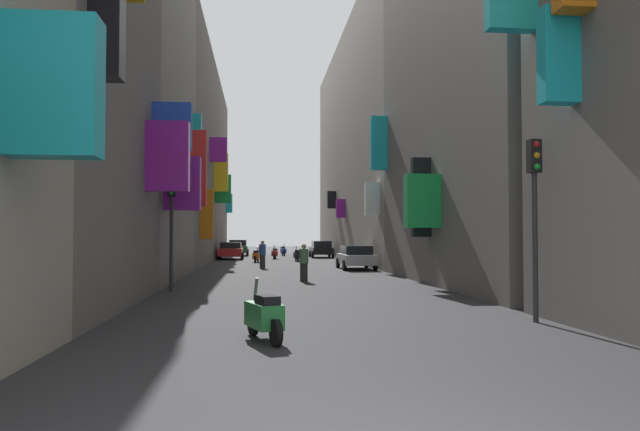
{
  "coord_description": "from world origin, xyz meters",
  "views": [
    {
      "loc": [
        -1.57,
        -4.98,
        1.94
      ],
      "look_at": [
        1.07,
        21.23,
        2.8
      ],
      "focal_mm": 33.9,
      "sensor_mm": 36.0,
      "label": 1
    }
  ],
  "objects_px": {
    "parked_car_green": "(238,247)",
    "parked_car_black": "(321,249)",
    "scooter_orange": "(256,256)",
    "pedestrian_crossing": "(304,263)",
    "scooter_white": "(260,252)",
    "parked_car_silver": "(356,257)",
    "traffic_light_far_corner": "(535,197)",
    "parked_car_red": "(231,250)",
    "traffic_light_near_corner": "(171,212)",
    "scooter_red": "(275,253)",
    "scooter_green": "(264,316)",
    "scooter_black": "(297,255)",
    "pedestrian_near_left": "(263,255)",
    "scooter_blue": "(283,251)"
  },
  "relations": [
    {
      "from": "scooter_red",
      "to": "scooter_white",
      "type": "relative_size",
      "value": 1.03
    },
    {
      "from": "parked_car_green",
      "to": "parked_car_black",
      "type": "bearing_deg",
      "value": -37.53
    },
    {
      "from": "parked_car_silver",
      "to": "scooter_black",
      "type": "distance_m",
      "value": 11.03
    },
    {
      "from": "parked_car_red",
      "to": "scooter_green",
      "type": "height_order",
      "value": "parked_car_red"
    },
    {
      "from": "scooter_blue",
      "to": "traffic_light_far_corner",
      "type": "bearing_deg",
      "value": -84.94
    },
    {
      "from": "scooter_orange",
      "to": "scooter_white",
      "type": "bearing_deg",
      "value": 88.15
    },
    {
      "from": "parked_car_red",
      "to": "parked_car_silver",
      "type": "height_order",
      "value": "parked_car_red"
    },
    {
      "from": "parked_car_red",
      "to": "parked_car_green",
      "type": "distance_m",
      "value": 8.53
    },
    {
      "from": "parked_car_silver",
      "to": "traffic_light_near_corner",
      "type": "bearing_deg",
      "value": -123.88
    },
    {
      "from": "scooter_green",
      "to": "pedestrian_near_left",
      "type": "height_order",
      "value": "pedestrian_near_left"
    },
    {
      "from": "scooter_blue",
      "to": "scooter_black",
      "type": "bearing_deg",
      "value": -87.51
    },
    {
      "from": "scooter_black",
      "to": "traffic_light_far_corner",
      "type": "relative_size",
      "value": 0.47
    },
    {
      "from": "parked_car_green",
      "to": "scooter_orange",
      "type": "relative_size",
      "value": 2.33
    },
    {
      "from": "parked_car_red",
      "to": "parked_car_silver",
      "type": "bearing_deg",
      "value": -62.84
    },
    {
      "from": "traffic_light_near_corner",
      "to": "scooter_blue",
      "type": "bearing_deg",
      "value": 81.55
    },
    {
      "from": "parked_car_green",
      "to": "parked_car_silver",
      "type": "bearing_deg",
      "value": -72.45
    },
    {
      "from": "parked_car_silver",
      "to": "traffic_light_far_corner",
      "type": "height_order",
      "value": "traffic_light_far_corner"
    },
    {
      "from": "parked_car_black",
      "to": "scooter_white",
      "type": "bearing_deg",
      "value": 173.62
    },
    {
      "from": "traffic_light_near_corner",
      "to": "scooter_green",
      "type": "bearing_deg",
      "value": -72.8
    },
    {
      "from": "scooter_orange",
      "to": "pedestrian_crossing",
      "type": "relative_size",
      "value": 1.15
    },
    {
      "from": "scooter_black",
      "to": "traffic_light_far_corner",
      "type": "bearing_deg",
      "value": -83.96
    },
    {
      "from": "scooter_green",
      "to": "pedestrian_crossing",
      "type": "bearing_deg",
      "value": 82.81
    },
    {
      "from": "parked_car_black",
      "to": "parked_car_green",
      "type": "xyz_separation_m",
      "value": [
        -7.34,
        5.64,
        0.02
      ]
    },
    {
      "from": "scooter_orange",
      "to": "parked_car_red",
      "type": "bearing_deg",
      "value": 109.67
    },
    {
      "from": "traffic_light_far_corner",
      "to": "scooter_white",
      "type": "bearing_deg",
      "value": 98.66
    },
    {
      "from": "scooter_orange",
      "to": "pedestrian_crossing",
      "type": "distance_m",
      "value": 18.11
    },
    {
      "from": "parked_car_green",
      "to": "traffic_light_near_corner",
      "type": "distance_m",
      "value": 36.35
    },
    {
      "from": "scooter_white",
      "to": "traffic_light_near_corner",
      "type": "xyz_separation_m",
      "value": [
        -3.14,
        -31.23,
        2.29
      ]
    },
    {
      "from": "scooter_white",
      "to": "parked_car_black",
      "type": "bearing_deg",
      "value": -6.38
    },
    {
      "from": "parked_car_black",
      "to": "scooter_blue",
      "type": "bearing_deg",
      "value": 122.19
    },
    {
      "from": "parked_car_green",
      "to": "scooter_black",
      "type": "relative_size",
      "value": 2.18
    },
    {
      "from": "pedestrian_crossing",
      "to": "pedestrian_near_left",
      "type": "distance_m",
      "value": 10.24
    },
    {
      "from": "scooter_blue",
      "to": "scooter_green",
      "type": "height_order",
      "value": "same"
    },
    {
      "from": "scooter_green",
      "to": "scooter_orange",
      "type": "bearing_deg",
      "value": 90.51
    },
    {
      "from": "parked_car_red",
      "to": "parked_car_silver",
      "type": "xyz_separation_m",
      "value": [
        7.75,
        -15.1,
        -0.01
      ]
    },
    {
      "from": "parked_car_silver",
      "to": "scooter_orange",
      "type": "relative_size",
      "value": 2.31
    },
    {
      "from": "parked_car_green",
      "to": "scooter_red",
      "type": "height_order",
      "value": "parked_car_green"
    },
    {
      "from": "scooter_red",
      "to": "traffic_light_near_corner",
      "type": "height_order",
      "value": "traffic_light_near_corner"
    },
    {
      "from": "scooter_red",
      "to": "traffic_light_far_corner",
      "type": "height_order",
      "value": "traffic_light_far_corner"
    },
    {
      "from": "scooter_red",
      "to": "traffic_light_far_corner",
      "type": "distance_m",
      "value": 36.77
    },
    {
      "from": "parked_car_black",
      "to": "traffic_light_far_corner",
      "type": "height_order",
      "value": "traffic_light_far_corner"
    },
    {
      "from": "scooter_orange",
      "to": "pedestrian_near_left",
      "type": "height_order",
      "value": "pedestrian_near_left"
    },
    {
      "from": "scooter_orange",
      "to": "traffic_light_far_corner",
      "type": "relative_size",
      "value": 0.44
    },
    {
      "from": "scooter_green",
      "to": "scooter_red",
      "type": "relative_size",
      "value": 0.96
    },
    {
      "from": "scooter_red",
      "to": "parked_car_black",
      "type": "bearing_deg",
      "value": 32.44
    },
    {
      "from": "scooter_white",
      "to": "scooter_red",
      "type": "bearing_deg",
      "value": -70.1
    },
    {
      "from": "parked_car_black",
      "to": "scooter_white",
      "type": "relative_size",
      "value": 2.31
    },
    {
      "from": "scooter_black",
      "to": "traffic_light_near_corner",
      "type": "distance_m",
      "value": 24.17
    },
    {
      "from": "parked_car_green",
      "to": "scooter_white",
      "type": "bearing_deg",
      "value": -67.34
    },
    {
      "from": "scooter_black",
      "to": "pedestrian_near_left",
      "type": "relative_size",
      "value": 1.19
    }
  ]
}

